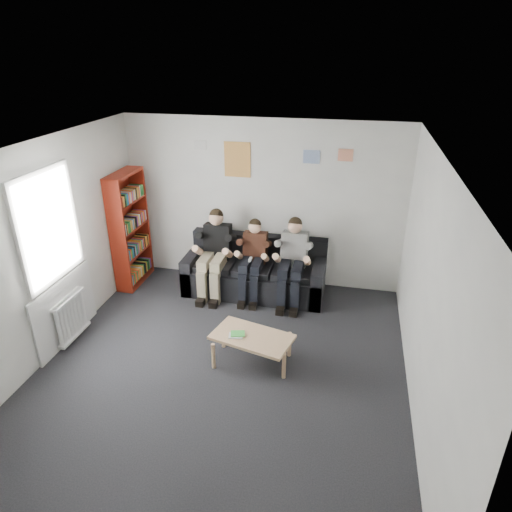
{
  "coord_description": "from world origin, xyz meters",
  "views": [
    {
      "loc": [
        1.4,
        -4.35,
        3.7
      ],
      "look_at": [
        0.16,
        1.3,
        0.99
      ],
      "focal_mm": 32.0,
      "sensor_mm": 36.0,
      "label": 1
    }
  ],
  "objects_px": {
    "coffee_table": "(252,339)",
    "person_left": "(214,254)",
    "person_middle": "(253,260)",
    "person_right": "(292,262)",
    "bookshelf": "(130,229)",
    "sofa": "(255,273)"
  },
  "relations": [
    {
      "from": "person_left",
      "to": "person_middle",
      "type": "relative_size",
      "value": 1.09
    },
    {
      "from": "sofa",
      "to": "coffee_table",
      "type": "relative_size",
      "value": 2.26
    },
    {
      "from": "coffee_table",
      "to": "person_right",
      "type": "xyz_separation_m",
      "value": [
        0.26,
        1.63,
        0.32
      ]
    },
    {
      "from": "person_middle",
      "to": "person_right",
      "type": "distance_m",
      "value": 0.62
    },
    {
      "from": "coffee_table",
      "to": "bookshelf",
      "type": "bearing_deg",
      "value": 144.92
    },
    {
      "from": "bookshelf",
      "to": "sofa",
      "type": "bearing_deg",
      "value": 3.69
    },
    {
      "from": "coffee_table",
      "to": "person_left",
      "type": "distance_m",
      "value": 1.93
    },
    {
      "from": "person_left",
      "to": "person_right",
      "type": "distance_m",
      "value": 1.24
    },
    {
      "from": "sofa",
      "to": "person_middle",
      "type": "distance_m",
      "value": 0.38
    },
    {
      "from": "coffee_table",
      "to": "person_middle",
      "type": "xyz_separation_m",
      "value": [
        -0.36,
        1.63,
        0.29
      ]
    },
    {
      "from": "person_right",
      "to": "person_middle",
      "type": "bearing_deg",
      "value": -178.28
    },
    {
      "from": "sofa",
      "to": "coffee_table",
      "type": "xyz_separation_m",
      "value": [
        0.36,
        -1.83,
        0.04
      ]
    },
    {
      "from": "sofa",
      "to": "bookshelf",
      "type": "relative_size",
      "value": 1.18
    },
    {
      "from": "bookshelf",
      "to": "person_right",
      "type": "xyz_separation_m",
      "value": [
        2.68,
        -0.07,
        -0.28
      ]
    },
    {
      "from": "coffee_table",
      "to": "person_middle",
      "type": "bearing_deg",
      "value": 102.52
    },
    {
      "from": "coffee_table",
      "to": "person_left",
      "type": "xyz_separation_m",
      "value": [
        -0.98,
        1.63,
        0.33
      ]
    },
    {
      "from": "coffee_table",
      "to": "person_left",
      "type": "relative_size",
      "value": 0.72
    },
    {
      "from": "person_middle",
      "to": "coffee_table",
      "type": "bearing_deg",
      "value": -77.48
    },
    {
      "from": "bookshelf",
      "to": "coffee_table",
      "type": "height_order",
      "value": "bookshelf"
    },
    {
      "from": "person_left",
      "to": "person_middle",
      "type": "distance_m",
      "value": 0.62
    },
    {
      "from": "coffee_table",
      "to": "person_left",
      "type": "height_order",
      "value": "person_left"
    },
    {
      "from": "person_left",
      "to": "person_middle",
      "type": "bearing_deg",
      "value": -1.79
    }
  ]
}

